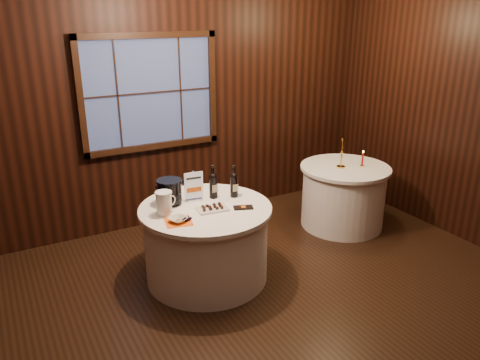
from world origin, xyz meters
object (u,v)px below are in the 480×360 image
ice_bucket (170,191)px  red_candle (362,160)px  port_bottle_left (213,184)px  main_table (206,242)px  port_bottle_right (234,183)px  chocolate_plate (212,208)px  grape_bunch (188,219)px  sign_stand (194,190)px  cracker_bowl (178,219)px  glass_pitcher (164,203)px  side_table (343,196)px  brass_candlestick (342,157)px  chocolate_box (243,208)px

ice_bucket → red_candle: 2.45m
port_bottle_left → ice_bucket: size_ratio=1.37×
main_table → port_bottle_right: 0.65m
main_table → port_bottle_right: size_ratio=3.88×
chocolate_plate → grape_bunch: 0.32m
grape_bunch → sign_stand: bearing=59.9°
ice_bucket → cracker_bowl: 0.44m
main_table → glass_pitcher: (-0.40, 0.02, 0.50)m
sign_stand → port_bottle_right: port_bottle_right is taller
cracker_bowl → side_table: bearing=11.8°
sign_stand → chocolate_plate: (0.06, -0.30, -0.09)m
ice_bucket → grape_bunch: (-0.00, -0.44, -0.11)m
port_bottle_left → ice_bucket: bearing=173.5°
ice_bucket → glass_pitcher: ice_bucket is taller
port_bottle_right → cracker_bowl: size_ratio=2.07×
ice_bucket → main_table: bearing=-39.6°
cracker_bowl → red_candle: size_ratio=0.81×
side_table → grape_bunch: grape_bunch is taller
side_table → chocolate_plate: (-1.97, -0.40, 0.40)m
brass_candlestick → grape_bunch: bearing=-166.8°
port_bottle_left → glass_pitcher: (-0.57, -0.15, -0.04)m
main_table → grape_bunch: size_ratio=8.39×
sign_stand → glass_pitcher: 0.42m
red_candle → brass_candlestick: bearing=161.1°
sign_stand → glass_pitcher: (-0.37, -0.18, 0.01)m
cracker_bowl → port_bottle_right: bearing=22.0°
port_bottle_right → main_table: bearing=-159.6°
main_table → grape_bunch: 0.53m
glass_pitcher → ice_bucket: bearing=43.8°
port_bottle_left → chocolate_box: port_bottle_left is taller
ice_bucket → chocolate_box: 0.73m
port_bottle_left → chocolate_box: (0.13, -0.38, -0.14)m
ice_bucket → port_bottle_right: bearing=-11.2°
main_table → ice_bucket: ice_bucket is taller
port_bottle_left → chocolate_plate: port_bottle_left is taller
side_table → glass_pitcher: bearing=-173.4°
port_bottle_left → red_candle: bearing=1.2°
main_table → red_candle: 2.23m
chocolate_plate → glass_pitcher: bearing=164.9°
ice_bucket → brass_candlestick: (2.19, 0.07, 0.00)m
grape_bunch → glass_pitcher: bearing=118.4°
cracker_bowl → grape_bunch: bearing=-17.1°
sign_stand → brass_candlestick: size_ratio=0.83×
red_candle → chocolate_plate: bearing=-172.0°
side_table → sign_stand: sign_stand is taller
chocolate_box → side_table: bearing=37.8°
port_bottle_left → red_candle: 2.01m
main_table → chocolate_box: size_ratio=6.98×
side_table → port_bottle_left: bearing=-176.0°
red_candle → port_bottle_right: bearing=-176.5°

